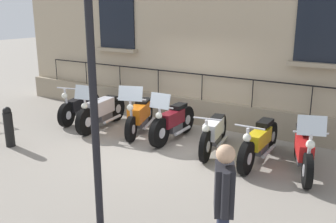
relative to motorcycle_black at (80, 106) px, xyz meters
The scene contains 11 objects.
ground_plane 3.27m from the motorcycle_black, 80.22° to the left, with size 60.00×60.00×0.00m, color gray.
motorcycle_black is the anchor object (origin of this frame).
motorcycle_silver 1.03m from the motorcycle_black, 78.34° to the left, with size 2.15×0.73×1.28m.
motorcycle_orange 2.13m from the motorcycle_black, 90.34° to the left, with size 2.04×0.97×1.37m.
motorcycle_maroon 3.15m from the motorcycle_black, 89.88° to the left, with size 1.97×0.62×1.28m.
motorcycle_white 4.35m from the motorcycle_black, 87.52° to the left, with size 1.96×0.63×0.94m.
motorcycle_yellow 5.41m from the motorcycle_black, 87.92° to the left, with size 2.19×0.61×0.96m.
motorcycle_red 6.33m from the motorcycle_black, 87.62° to the left, with size 1.99×0.89×1.35m.
lamppost 6.72m from the motorcycle_black, 47.37° to the left, with size 0.29×0.99×4.88m.
bollard 2.45m from the motorcycle_black, ahead, with size 0.21×0.21×0.96m.
pedestrian_standing 7.27m from the motorcycle_black, 58.35° to the left, with size 0.48×0.36×1.67m.
Camera 1 is at (6.96, 4.52, 3.17)m, focal length 40.13 mm.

